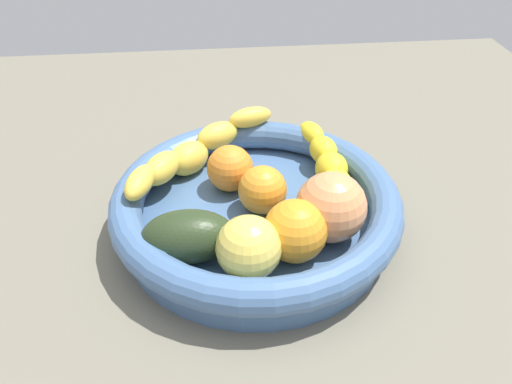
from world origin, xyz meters
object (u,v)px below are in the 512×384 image
Objects in this scene: apple_yellow at (249,248)px; peach_blush at (331,207)px; orange_front at (262,190)px; orange_mid_right at (230,168)px; banana_draped_right at (193,152)px; avocado_dark at (188,237)px; banana_draped_left at (329,175)px; fruit_bowl at (256,207)px; orange_mid_left at (295,231)px.

apple_yellow is 0.86× the size of peach_blush.
orange_mid_right is (-4.83, -3.47, 0.02)cm from orange_front.
banana_draped_right is at bearing -127.53° from orange_mid_right.
apple_yellow is 0.68× the size of avocado_dark.
peach_blush reaches higher than banana_draped_left.
peach_blush is (10.10, 10.29, 1.00)cm from orange_mid_right.
peach_blush is (7.62, -1.60, 1.17)cm from banana_draped_left.
banana_draped_left is at bearing 105.58° from orange_front.
apple_yellow is at bearing 3.59° from orange_mid_right.
banana_draped_left is 4.11× the size of orange_mid_right.
avocado_dark is (9.55, -16.98, 0.08)cm from banana_draped_left.
fruit_bowl is 10.44cm from avocado_dark.
orange_mid_right is at bearing -134.46° from peach_blush.
avocado_dark is at bearing -49.94° from orange_front.
orange_mid_left is 0.68× the size of avocado_dark.
fruit_bowl is 6.33cm from orange_mid_right.
banana_draped_left is at bearing 107.21° from fruit_bowl.
orange_mid_left is 5.39cm from apple_yellow.
orange_mid_right is 0.74× the size of peach_blush.
banana_draped_right is 20.15cm from peach_blush.
orange_mid_right is 14.45cm from peach_blush.
orange_front is at bearing 165.92° from apple_yellow.
orange_mid_right is at bearing -155.33° from orange_mid_left.
banana_draped_right is at bearing -132.48° from peach_blush.
orange_mid_right is (-5.34, -2.66, 2.11)cm from fruit_bowl.
peach_blush is (-2.83, 4.35, 0.53)cm from orange_mid_left.
apple_yellow is at bearing 16.61° from banana_draped_right.
orange_mid_left is 1.01× the size of apple_yellow.
orange_front is 0.85× the size of orange_mid_left.
banana_draped_right is at bearing -147.42° from orange_mid_left.
peach_blush reaches higher than orange_mid_right.
orange_mid_left is at bearing -29.67° from banana_draped_left.
banana_draped_left is 16.60cm from apple_yellow.
banana_draped_right is at bearing -163.39° from apple_yellow.
orange_mid_right is (3.51, 4.56, -0.48)cm from banana_draped_right.
banana_draped_left is 3.57× the size of apple_yellow.
apple_yellow is 6.72cm from avocado_dark.
apple_yellow is (9.60, -1.72, 2.55)cm from fruit_bowl.
peach_blush reaches higher than orange_mid_left.
orange_front reaches higher than banana_draped_left.
banana_draped_right is at bearing -110.00° from banana_draped_left.
orange_mid_left reaches higher than orange_front.
banana_draped_left reaches higher than fruit_bowl.
orange_mid_right is (-12.93, -5.94, -0.47)cm from orange_mid_left.
fruit_bowl is 1.73× the size of banana_draped_right.
orange_front is (8.33, 8.04, -0.49)cm from banana_draped_right.
orange_mid_right is 13.06cm from avocado_dark.
orange_mid_right is at bearing 157.05° from avocado_dark.
orange_mid_right is at bearing -144.27° from orange_front.
avocado_dark is (6.69, -7.76, 2.02)cm from fruit_bowl.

